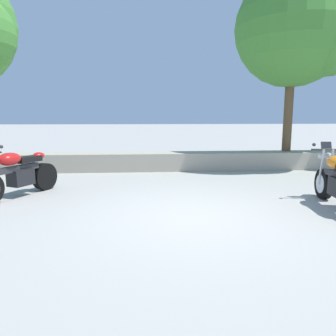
% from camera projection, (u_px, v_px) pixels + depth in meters
% --- Properties ---
extents(ground_plane, '(120.00, 120.00, 0.00)m').
position_uv_depth(ground_plane, '(194.00, 217.00, 5.46)').
color(ground_plane, '#A3A099').
extents(stone_wall, '(36.00, 0.80, 0.55)m').
position_uv_depth(stone_wall, '(171.00, 161.00, 10.14)').
color(stone_wall, '#A89E89').
rests_on(stone_wall, ground).
extents(motorcycle_red_near_left, '(1.16, 1.90, 1.18)m').
position_uv_depth(motorcycle_red_near_left, '(17.00, 174.00, 6.71)').
color(motorcycle_red_near_left, black).
rests_on(motorcycle_red_near_left, ground).
extents(leafy_tree_mid_left, '(3.78, 3.60, 5.64)m').
position_uv_depth(leafy_tree_mid_left, '(300.00, 30.00, 9.87)').
color(leafy_tree_mid_left, brown).
rests_on(leafy_tree_mid_left, stone_wall).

